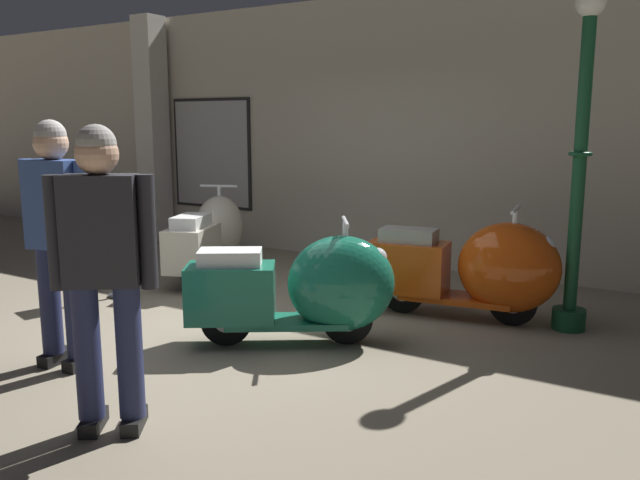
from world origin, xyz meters
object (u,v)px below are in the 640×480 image
Objects in this scene: lamppost at (579,166)px; info_stanchion at (120,257)px; scooter_0 at (212,235)px; scooter_2 at (477,269)px; visitor_1 at (57,227)px; scooter_1 at (308,288)px; visitor_0 at (103,259)px.

lamppost reaches higher than info_stanchion.
scooter_2 is at bearing -113.51° from scooter_0.
scooter_2 is at bearing -166.86° from lamppost.
scooter_0 is at bearing 82.31° from info_stanchion.
scooter_1 is at bearing -50.91° from visitor_1.
lamppost is (0.77, 0.18, 0.93)m from scooter_2.
visitor_1 reaches higher than visitor_0.
scooter_2 is (3.19, -0.12, 0.00)m from scooter_0.
info_stanchion is (-4.13, -1.28, -0.99)m from lamppost.
lamppost is at bearing 17.23° from info_stanchion.
scooter_0 is 3.00m from visitor_1.
info_stanchion is (-0.16, -1.22, -0.06)m from scooter_0.
visitor_0 is at bearing -123.46° from visitor_1.
scooter_0 is 1.07× the size of scooter_1.
lamppost is (1.72, 1.50, 0.94)m from scooter_1.
lamppost is at bearing 4.51° from scooter_2.
scooter_1 is (2.24, -1.43, -0.01)m from scooter_0.
visitor_0 is at bearing -168.99° from scooter_0.
scooter_1 is at bearing -134.32° from scooter_2.
scooter_2 is 3.40m from visitor_0.
scooter_2 reaches higher than info_stanchion.
scooter_0 is at bearing 169.28° from scooter_2.
visitor_1 is (-2.96, -2.84, -0.37)m from lamppost.
scooter_0 is at bearing -2.72° from visitor_0.
lamppost is 3.86m from visitor_0.
scooter_2 is (0.95, 1.32, 0.01)m from scooter_1.
info_stanchion is (-2.41, 0.22, -0.05)m from scooter_1.
scooter_0 is 2.66m from scooter_1.
scooter_1 is 1.62m from scooter_2.
visitor_0 is (-1.10, -3.17, 0.54)m from scooter_2.
scooter_1 reaches higher than info_stanchion.
lamppost reaches higher than scooter_2.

